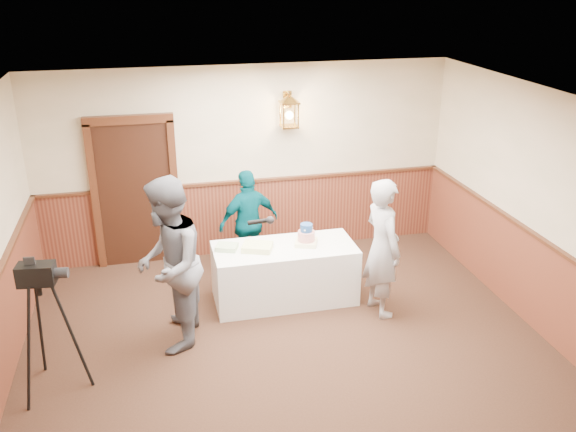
# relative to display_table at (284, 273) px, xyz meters

# --- Properties ---
(ground) EXTENTS (7.00, 7.00, 0.00)m
(ground) POSITION_rel_display_table_xyz_m (-0.21, -1.90, -0.38)
(ground) COLOR #321D13
(ground) RESTS_ON ground
(room_shell) EXTENTS (6.02, 7.02, 2.81)m
(room_shell) POSITION_rel_display_table_xyz_m (-0.26, -1.45, 1.15)
(room_shell) COLOR #B9AE8A
(room_shell) RESTS_ON ground
(display_table) EXTENTS (1.80, 0.80, 0.75)m
(display_table) POSITION_rel_display_table_xyz_m (0.00, 0.00, 0.00)
(display_table) COLOR white
(display_table) RESTS_ON ground
(tiered_cake) EXTENTS (0.35, 0.35, 0.28)m
(tiered_cake) POSITION_rel_display_table_xyz_m (0.29, 0.01, 0.48)
(tiered_cake) COLOR #F2EDB7
(tiered_cake) RESTS_ON display_table
(sheet_cake_yellow) EXTENTS (0.44, 0.39, 0.07)m
(sheet_cake_yellow) POSITION_rel_display_table_xyz_m (-0.35, -0.01, 0.41)
(sheet_cake_yellow) COLOR #D5DC83
(sheet_cake_yellow) RESTS_ON display_table
(sheet_cake_green) EXTENTS (0.32, 0.29, 0.06)m
(sheet_cake_green) POSITION_rel_display_table_xyz_m (-0.72, 0.09, 0.41)
(sheet_cake_green) COLOR #99C087
(sheet_cake_green) RESTS_ON display_table
(interviewer) EXTENTS (1.58, 1.10, 2.00)m
(interviewer) POSITION_rel_display_table_xyz_m (-1.46, -0.69, 0.62)
(interviewer) COLOR #5B5C64
(interviewer) RESTS_ON ground
(baker) EXTENTS (0.52, 0.70, 1.76)m
(baker) POSITION_rel_display_table_xyz_m (1.09, -0.56, 0.50)
(baker) COLOR #9B9BA0
(baker) RESTS_ON ground
(assistant_p) EXTENTS (0.95, 0.60, 1.50)m
(assistant_p) POSITION_rel_display_table_xyz_m (-0.30, 0.90, 0.38)
(assistant_p) COLOR #014550
(assistant_p) RESTS_ON ground
(tv_camera_rig) EXTENTS (0.56, 0.52, 1.42)m
(tv_camera_rig) POSITION_rel_display_table_xyz_m (-2.70, -1.25, 0.26)
(tv_camera_rig) COLOR black
(tv_camera_rig) RESTS_ON ground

